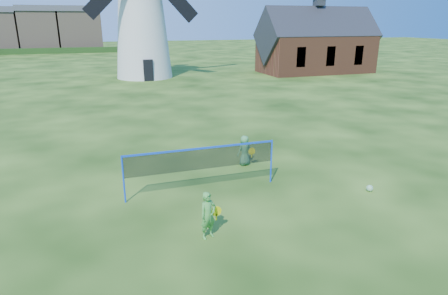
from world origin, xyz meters
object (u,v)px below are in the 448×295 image
badminton_net (202,159)px  play_ball (370,188)px  player_girl (208,215)px  windmill (141,17)px  chapel (316,45)px  player_boy (245,150)px

badminton_net → play_ball: badminton_net is taller
player_girl → play_ball: 6.02m
windmill → badminton_net: size_ratio=3.19×
play_ball → chapel: bearing=61.8°
chapel → badminton_net: bearing=-127.6°
chapel → player_boy: size_ratio=10.55×
badminton_net → player_boy: (2.26, 1.90, -0.54)m
windmill → play_ball: (3.35, -30.38, -5.71)m
player_boy → badminton_net: bearing=27.3°
player_boy → play_ball: 4.79m
player_girl → player_boy: 5.51m
chapel → player_girl: chapel is taller
badminton_net → windmill: bearing=86.1°
player_girl → player_boy: player_girl is taller
play_ball → player_girl: bearing=-170.2°
windmill → badminton_net: (-1.95, -28.61, -4.68)m
chapel → player_girl: 36.50m
windmill → play_ball: size_ratio=73.12×
player_girl → player_boy: (2.88, 4.70, -0.04)m
chapel → badminton_net: 33.87m
play_ball → windmill: bearing=96.3°
badminton_net → player_boy: size_ratio=4.23×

